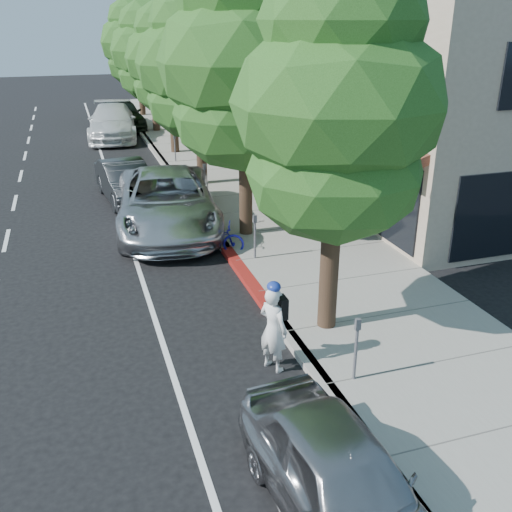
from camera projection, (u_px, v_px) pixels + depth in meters
name	position (u px, v px, depth m)	size (l,w,h in m)	color
ground	(259.00, 297.00, 14.00)	(120.00, 120.00, 0.00)	black
sidewalk	(251.00, 195.00, 21.64)	(4.60, 56.00, 0.15)	gray
curb	(191.00, 201.00, 20.98)	(0.30, 56.00, 0.15)	#9E998E
curb_red_segment	(247.00, 277.00, 14.85)	(0.32, 4.00, 0.15)	maroon
storefront_building	(323.00, 72.00, 31.13)	(10.00, 36.00, 7.00)	#C0AB93
street_tree_0	(338.00, 109.00, 10.65)	(4.10, 4.10, 7.54)	black
street_tree_1	(245.00, 65.00, 15.77)	(4.93, 4.93, 8.23)	black
street_tree_2	(198.00, 66.00, 21.21)	(4.73, 4.73, 7.56)	black
street_tree_3	(170.00, 60.00, 26.54)	(4.27, 4.27, 7.18)	black
street_tree_4	(151.00, 52.00, 31.78)	(4.63, 4.63, 7.33)	black
street_tree_5	(138.00, 44.00, 36.97)	(4.84, 4.84, 7.64)	black
cyclist	(273.00, 329.00, 10.84)	(0.64, 0.42, 1.75)	white
bicycle	(213.00, 239.00, 16.34)	(0.63, 1.79, 0.94)	#161594
silver_suv	(167.00, 202.00, 18.11)	(3.05, 6.61, 1.84)	silver
dark_sedan	(126.00, 182.00, 20.98)	(1.54, 4.40, 1.45)	#212426
white_pickup	(113.00, 122.00, 31.59)	(2.53, 6.23, 1.81)	silver
dark_suv_far	(122.00, 114.00, 34.37)	(2.09, 5.18, 1.77)	black
near_car_a	(341.00, 481.00, 7.54)	(1.65, 4.09, 1.39)	#98989C
pedestrian	(271.00, 189.00, 19.09)	(0.83, 0.65, 1.72)	black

